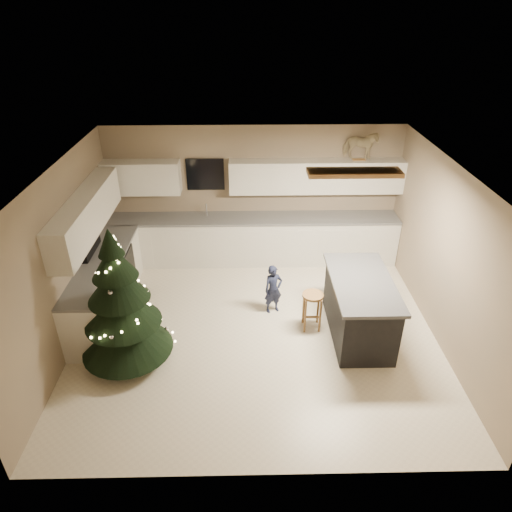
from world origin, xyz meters
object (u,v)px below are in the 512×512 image
(bar_stool, at_px, (312,303))
(toddler, at_px, (273,289))
(island, at_px, (359,307))
(rocking_horse, at_px, (360,145))
(christmas_tree, at_px, (122,310))

(bar_stool, bearing_deg, toddler, 142.39)
(island, bearing_deg, rocking_horse, 81.81)
(island, distance_m, rocking_horse, 3.02)
(island, distance_m, christmas_tree, 3.47)
(bar_stool, height_order, rocking_horse, rocking_horse)
(bar_stool, height_order, toddler, toddler)
(toddler, bearing_deg, island, -46.25)
(toddler, distance_m, rocking_horse, 3.05)
(christmas_tree, relative_size, toddler, 2.47)
(island, height_order, rocking_horse, rocking_horse)
(island, xyz_separation_m, bar_stool, (-0.69, 0.14, -0.01))
(christmas_tree, distance_m, toddler, 2.45)
(island, height_order, christmas_tree, christmas_tree)
(island, relative_size, toddler, 1.99)
(island, xyz_separation_m, christmas_tree, (-3.41, -0.52, 0.39))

